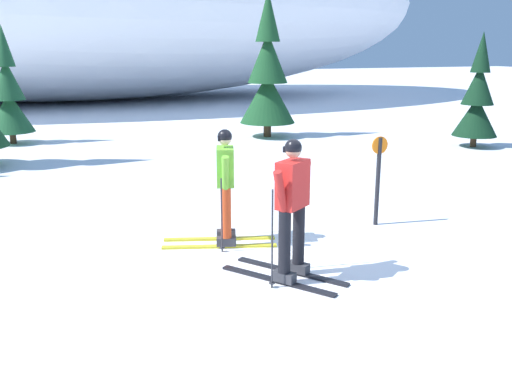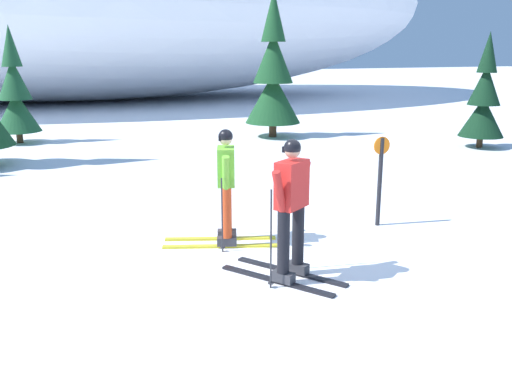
{
  "view_description": "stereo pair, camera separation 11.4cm",
  "coord_description": "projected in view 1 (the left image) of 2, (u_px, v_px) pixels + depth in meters",
  "views": [
    {
      "loc": [
        -3.78,
        -6.48,
        2.8
      ],
      "look_at": [
        -1.25,
        0.16,
        0.95
      ],
      "focal_mm": 39.2,
      "sensor_mm": 36.0,
      "label": 1
    },
    {
      "loc": [
        -3.67,
        -6.52,
        2.8
      ],
      "look_at": [
        -1.25,
        0.16,
        0.95
      ],
      "focal_mm": 39.2,
      "sensor_mm": 36.0,
      "label": 2
    }
  ],
  "objects": [
    {
      "name": "skier_lime_jacket",
      "position": [
        225.0,
        185.0,
        8.0
      ],
      "size": [
        1.71,
        0.91,
        1.69
      ],
      "color": "gold",
      "rests_on": "ground"
    },
    {
      "name": "trail_marker_post",
      "position": [
        378.0,
        175.0,
        8.88
      ],
      "size": [
        0.28,
        0.07,
        1.45
      ],
      "color": "black",
      "rests_on": "ground"
    },
    {
      "name": "ground_plane",
      "position": [
        343.0,
        252.0,
        7.87
      ],
      "size": [
        120.0,
        120.0,
        0.0
      ],
      "primitive_type": "plane",
      "color": "white"
    },
    {
      "name": "skier_red_jacket",
      "position": [
        292.0,
        207.0,
        6.73
      ],
      "size": [
        1.3,
        1.55,
        1.76
      ],
      "color": "black",
      "rests_on": "ground"
    },
    {
      "name": "pine_tree_center_right",
      "position": [
        268.0,
        77.0,
        17.48
      ],
      "size": [
        1.74,
        1.74,
        4.51
      ],
      "color": "#47301E",
      "rests_on": "ground"
    },
    {
      "name": "pine_tree_far_right",
      "position": [
        477.0,
        100.0,
        15.79
      ],
      "size": [
        1.24,
        1.24,
        3.22
      ],
      "color": "#47301E",
      "rests_on": "ground"
    },
    {
      "name": "pine_tree_center",
      "position": [
        8.0,
        95.0,
        16.32
      ],
      "size": [
        1.32,
        1.32,
        3.43
      ],
      "color": "#47301E",
      "rests_on": "ground"
    }
  ]
}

